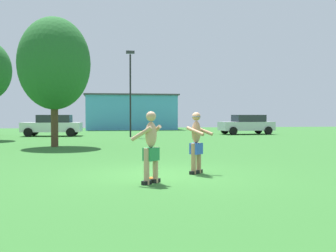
% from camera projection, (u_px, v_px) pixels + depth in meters
% --- Properties ---
extents(ground_plane, '(80.00, 80.00, 0.00)m').
position_uv_depth(ground_plane, '(164.00, 174.00, 11.21)').
color(ground_plane, '#2D6628').
extents(player_near, '(0.74, 0.75, 1.68)m').
position_uv_depth(player_near, '(151.00, 146.00, 9.72)').
color(player_near, black).
rests_on(player_near, ground_plane).
extents(player_in_blue, '(0.76, 0.77, 1.68)m').
position_uv_depth(player_in_blue, '(196.00, 140.00, 11.35)').
color(player_in_blue, black).
rests_on(player_in_blue, ground_plane).
extents(frisbee, '(0.27, 0.27, 0.03)m').
position_uv_depth(frisbee, '(151.00, 178.00, 10.49)').
color(frisbee, orange).
rests_on(frisbee, ground_plane).
extents(car_silver_mid_lot, '(4.42, 2.28, 1.58)m').
position_uv_depth(car_silver_mid_lot, '(247.00, 124.00, 34.08)').
color(car_silver_mid_lot, silver).
rests_on(car_silver_mid_lot, ground_plane).
extents(car_white_far_end, '(4.44, 2.33, 1.58)m').
position_uv_depth(car_white_far_end, '(53.00, 125.00, 31.18)').
color(car_white_far_end, white).
rests_on(car_white_far_end, ground_plane).
extents(lamp_post, '(0.60, 0.24, 6.15)m').
position_uv_depth(lamp_post, '(130.00, 85.00, 29.95)').
color(lamp_post, black).
rests_on(lamp_post, ground_plane).
extents(outbuilding_behind_lot, '(9.80, 6.91, 3.75)m').
position_uv_depth(outbuilding_behind_lot, '(130.00, 112.00, 45.98)').
color(outbuilding_behind_lot, '#4C9ED1').
rests_on(outbuilding_behind_lot, ground_plane).
extents(tree_left_field, '(3.58, 3.58, 6.45)m').
position_uv_depth(tree_left_field, '(54.00, 64.00, 20.81)').
color(tree_left_field, '#4C3823').
rests_on(tree_left_field, ground_plane).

